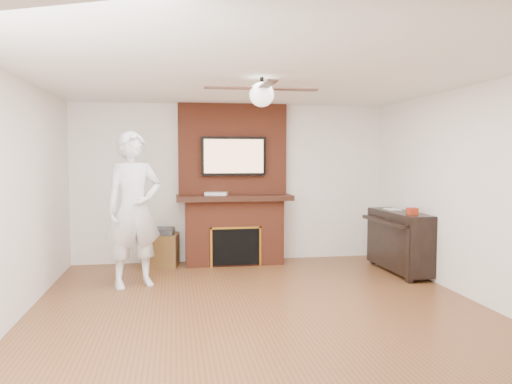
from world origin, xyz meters
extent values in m
cube|color=brown|center=(0.00, 0.00, -0.09)|extent=(5.36, 5.86, 0.18)
cube|color=white|center=(0.00, 0.00, 2.59)|extent=(5.36, 5.86, 0.18)
cube|color=white|center=(0.00, 2.84, 1.25)|extent=(5.36, 0.18, 2.50)
cube|color=white|center=(0.00, -2.84, 1.25)|extent=(5.36, 0.18, 2.50)
cube|color=white|center=(-2.59, 0.00, 1.25)|extent=(0.18, 5.86, 2.50)
cube|color=white|center=(2.59, 0.00, 1.25)|extent=(0.18, 5.86, 2.50)
cube|color=brown|center=(0.00, 2.50, 0.50)|extent=(1.50, 0.50, 1.00)
cube|color=black|center=(0.00, 2.47, 1.04)|extent=(1.78, 0.64, 0.08)
cube|color=brown|center=(0.00, 2.65, 1.79)|extent=(1.70, 0.20, 1.42)
cube|color=black|center=(0.00, 2.25, 0.31)|extent=(0.70, 0.06, 0.55)
cube|color=#BF8C2D|center=(0.00, 2.24, 0.60)|extent=(0.78, 0.02, 0.03)
cube|color=#BF8C2D|center=(-0.38, 2.24, 0.31)|extent=(0.03, 0.02, 0.61)
cube|color=#BF8C2D|center=(0.38, 2.24, 0.31)|extent=(0.03, 0.02, 0.61)
cube|color=black|center=(0.00, 2.50, 1.68)|extent=(1.00, 0.07, 0.60)
cube|color=#ECAD7D|center=(0.00, 2.47, 1.68)|extent=(0.92, 0.01, 0.52)
cylinder|color=black|center=(0.00, 0.00, 2.43)|extent=(0.04, 0.04, 0.14)
sphere|color=white|center=(0.00, 0.00, 2.32)|extent=(0.26, 0.26, 0.26)
cube|color=black|center=(0.33, 0.00, 2.38)|extent=(0.55, 0.11, 0.01)
cube|color=black|center=(0.00, 0.33, 2.38)|extent=(0.11, 0.55, 0.01)
cube|color=black|center=(-0.33, 0.00, 2.38)|extent=(0.55, 0.11, 0.01)
cube|color=black|center=(0.00, -0.33, 2.38)|extent=(0.11, 0.55, 0.01)
imported|color=silver|center=(-1.43, 1.31, 1.00)|extent=(0.86, 0.72, 1.99)
cube|color=#533717|center=(-1.13, 2.48, 0.24)|extent=(0.57, 0.57, 0.49)
cube|color=#303032|center=(-1.13, 2.48, 0.54)|extent=(0.43, 0.36, 0.10)
cube|color=black|center=(2.29, 1.50, 0.47)|extent=(0.45, 1.37, 0.83)
cube|color=black|center=(2.15, 0.90, 0.36)|extent=(0.06, 0.10, 0.73)
cube|color=black|center=(2.15, 2.10, 0.36)|extent=(0.06, 0.10, 0.73)
cube|color=black|center=(2.06, 1.50, 0.75)|extent=(0.20, 1.25, 0.05)
cube|color=silver|center=(2.29, 1.76, 0.89)|extent=(0.19, 0.26, 0.01)
cube|color=#A32B14|center=(2.29, 1.14, 0.93)|extent=(0.12, 0.12, 0.09)
cube|color=silver|center=(-0.28, 2.45, 1.10)|extent=(0.37, 0.27, 0.05)
cylinder|color=#E5421B|center=(-0.10, 2.36, 0.06)|extent=(0.08, 0.08, 0.13)
cylinder|color=beige|center=(0.04, 2.38, 0.06)|extent=(0.08, 0.08, 0.11)
cylinder|color=#2F4B8D|center=(0.17, 2.30, 0.04)|extent=(0.06, 0.06, 0.08)
camera|label=1|loc=(-0.92, -5.20, 1.66)|focal=35.00mm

